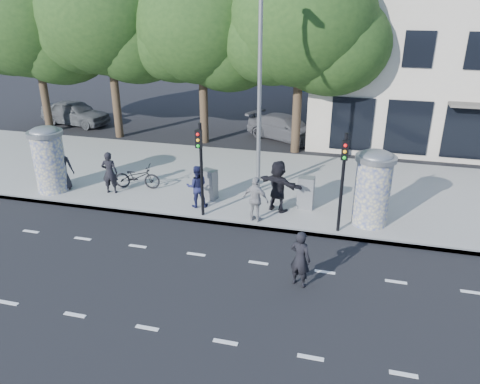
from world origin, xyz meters
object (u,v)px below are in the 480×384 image
(ad_column_right, at_px, (373,186))
(traffic_pole_far, at_px, (343,174))
(traffic_pole_near, at_px, (201,161))
(ped_e, at_px, (256,199))
(man_road, at_px, (300,259))
(car_left, at_px, (75,113))
(ped_a, at_px, (61,167))
(ad_column_left, at_px, (49,158))
(cabinet_left, at_px, (209,184))
(ped_b, at_px, (110,173))
(cabinet_right, at_px, (306,193))
(street_lamp, at_px, (259,74))
(bicycle, at_px, (137,177))
(ped_f, at_px, (278,186))
(ped_c, at_px, (197,186))
(car_right, at_px, (286,128))

(ad_column_right, height_order, traffic_pole_far, traffic_pole_far)
(traffic_pole_near, distance_m, ped_e, 2.32)
(ped_e, distance_m, man_road, 3.83)
(ad_column_right, distance_m, car_left, 19.95)
(traffic_pole_near, bearing_deg, ped_a, 171.86)
(traffic_pole_far, bearing_deg, ad_column_right, 42.21)
(car_left, bearing_deg, ped_e, -117.64)
(ad_column_left, bearing_deg, ped_e, -4.35)
(cabinet_left, bearing_deg, ped_b, -158.20)
(ad_column_right, height_order, cabinet_left, ad_column_right)
(traffic_pole_near, relative_size, cabinet_right, 2.79)
(traffic_pole_far, relative_size, cabinet_left, 2.86)
(ad_column_right, bearing_deg, street_lamp, 156.27)
(bicycle, bearing_deg, ped_e, -116.95)
(car_left, bearing_deg, ped_b, -131.66)
(ped_e, xyz_separation_m, ped_f, (0.58, 1.06, 0.14))
(ad_column_left, relative_size, ped_f, 1.37)
(man_road, height_order, car_left, man_road)
(cabinet_right, bearing_deg, cabinet_left, -175.97)
(ped_c, distance_m, car_left, 14.90)
(street_lamp, height_order, cabinet_right, street_lamp)
(ped_e, height_order, cabinet_left, ped_e)
(ped_a, bearing_deg, ad_column_right, 161.37)
(ped_f, height_order, bicycle, ped_f)
(ad_column_right, distance_m, bicycle, 9.28)
(traffic_pole_far, distance_m, cabinet_left, 5.43)
(ad_column_right, bearing_deg, car_left, 151.53)
(traffic_pole_near, height_order, ped_b, traffic_pole_near)
(car_right, bearing_deg, traffic_pole_far, -137.66)
(street_lamp, relative_size, cabinet_right, 6.58)
(traffic_pole_far, xyz_separation_m, cabinet_right, (-1.31, 1.59, -1.47))
(ad_column_left, height_order, ped_a, ad_column_left)
(bicycle, relative_size, car_left, 0.43)
(ped_a, distance_m, cabinet_left, 6.09)
(ped_a, distance_m, car_right, 12.26)
(man_road, height_order, bicycle, man_road)
(ped_a, distance_m, ped_e, 8.26)
(ped_a, height_order, bicycle, ped_a)
(traffic_pole_near, distance_m, man_road, 5.27)
(cabinet_left, bearing_deg, car_left, 158.09)
(bicycle, height_order, cabinet_left, cabinet_left)
(ped_c, relative_size, ped_e, 0.98)
(ped_b, height_order, car_right, ped_b)
(ped_f, xyz_separation_m, cabinet_right, (0.96, 0.47, -0.36))
(ad_column_left, distance_m, cabinet_left, 6.48)
(car_right, bearing_deg, ped_e, -152.47)
(traffic_pole_far, bearing_deg, car_right, 108.50)
(car_left, bearing_deg, traffic_pole_far, -112.71)
(ped_c, distance_m, cabinet_right, 4.03)
(ad_column_left, bearing_deg, ped_a, 29.50)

